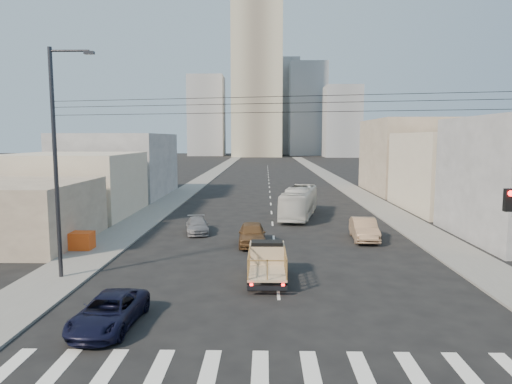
{
  "coord_description": "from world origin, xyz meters",
  "views": [
    {
      "loc": [
        -0.65,
        -19.34,
        7.43
      ],
      "look_at": [
        -1.32,
        13.99,
        3.5
      ],
      "focal_mm": 32.0,
      "sensor_mm": 36.0,
      "label": 1
    }
  ],
  "objects_px": {
    "flatbed_pickup": "(267,260)",
    "city_bus": "(299,202)",
    "sedan_brown": "(252,234)",
    "streetlamp_left": "(57,158)",
    "sedan_grey": "(197,225)",
    "sedan_tan": "(364,229)",
    "crate_stack": "(79,241)",
    "navy_pickup": "(109,312)"
  },
  "relations": [
    {
      "from": "sedan_tan",
      "to": "city_bus",
      "type": "bearing_deg",
      "value": 115.98
    },
    {
      "from": "sedan_tan",
      "to": "crate_stack",
      "type": "height_order",
      "value": "sedan_tan"
    },
    {
      "from": "sedan_grey",
      "to": "city_bus",
      "type": "bearing_deg",
      "value": 30.56
    },
    {
      "from": "flatbed_pickup",
      "to": "sedan_grey",
      "type": "distance_m",
      "value": 13.21
    },
    {
      "from": "crate_stack",
      "to": "sedan_grey",
      "type": "bearing_deg",
      "value": 40.28
    },
    {
      "from": "streetlamp_left",
      "to": "sedan_tan",
      "type": "bearing_deg",
      "value": 28.4
    },
    {
      "from": "sedan_brown",
      "to": "streetlamp_left",
      "type": "relative_size",
      "value": 0.38
    },
    {
      "from": "sedan_grey",
      "to": "streetlamp_left",
      "type": "height_order",
      "value": "streetlamp_left"
    },
    {
      "from": "flatbed_pickup",
      "to": "navy_pickup",
      "type": "relative_size",
      "value": 0.97
    },
    {
      "from": "sedan_brown",
      "to": "navy_pickup",
      "type": "bearing_deg",
      "value": -112.65
    },
    {
      "from": "city_bus",
      "to": "sedan_brown",
      "type": "relative_size",
      "value": 2.19
    },
    {
      "from": "flatbed_pickup",
      "to": "navy_pickup",
      "type": "height_order",
      "value": "flatbed_pickup"
    },
    {
      "from": "flatbed_pickup",
      "to": "navy_pickup",
      "type": "bearing_deg",
      "value": -135.63
    },
    {
      "from": "flatbed_pickup",
      "to": "crate_stack",
      "type": "xyz_separation_m",
      "value": [
        -12.46,
        6.1,
        -0.4
      ]
    },
    {
      "from": "flatbed_pickup",
      "to": "streetlamp_left",
      "type": "bearing_deg",
      "value": 179.76
    },
    {
      "from": "sedan_grey",
      "to": "flatbed_pickup",
      "type": "bearing_deg",
      "value": -76.59
    },
    {
      "from": "sedan_brown",
      "to": "streetlamp_left",
      "type": "height_order",
      "value": "streetlamp_left"
    },
    {
      "from": "sedan_tan",
      "to": "sedan_grey",
      "type": "bearing_deg",
      "value": 173.72
    },
    {
      "from": "sedan_grey",
      "to": "crate_stack",
      "type": "height_order",
      "value": "crate_stack"
    },
    {
      "from": "flatbed_pickup",
      "to": "sedan_grey",
      "type": "relative_size",
      "value": 1.08
    },
    {
      "from": "navy_pickup",
      "to": "sedan_tan",
      "type": "bearing_deg",
      "value": 53.39
    },
    {
      "from": "navy_pickup",
      "to": "sedan_brown",
      "type": "xyz_separation_m",
      "value": [
        5.25,
        14.15,
        0.16
      ]
    },
    {
      "from": "navy_pickup",
      "to": "city_bus",
      "type": "xyz_separation_m",
      "value": [
        9.39,
        25.79,
        0.78
      ]
    },
    {
      "from": "sedan_tan",
      "to": "sedan_grey",
      "type": "xyz_separation_m",
      "value": [
        -12.65,
        2.22,
        -0.2
      ]
    },
    {
      "from": "navy_pickup",
      "to": "crate_stack",
      "type": "distance_m",
      "value": 13.71
    },
    {
      "from": "city_bus",
      "to": "sedan_grey",
      "type": "relative_size",
      "value": 2.47
    },
    {
      "from": "city_bus",
      "to": "sedan_brown",
      "type": "height_order",
      "value": "city_bus"
    },
    {
      "from": "sedan_brown",
      "to": "sedan_grey",
      "type": "xyz_separation_m",
      "value": [
        -4.46,
        3.99,
        -0.19
      ]
    },
    {
      "from": "sedan_brown",
      "to": "sedan_grey",
      "type": "bearing_deg",
      "value": 135.91
    },
    {
      "from": "flatbed_pickup",
      "to": "sedan_tan",
      "type": "bearing_deg",
      "value": 53.77
    },
    {
      "from": "crate_stack",
      "to": "sedan_tan",
      "type": "bearing_deg",
      "value": 10.66
    },
    {
      "from": "sedan_grey",
      "to": "navy_pickup",
      "type": "bearing_deg",
      "value": -103.58
    },
    {
      "from": "sedan_brown",
      "to": "crate_stack",
      "type": "xyz_separation_m",
      "value": [
        -11.45,
        -1.93,
        -0.1
      ]
    },
    {
      "from": "city_bus",
      "to": "sedan_grey",
      "type": "xyz_separation_m",
      "value": [
        -8.6,
        -7.65,
        -0.81
      ]
    },
    {
      "from": "flatbed_pickup",
      "to": "city_bus",
      "type": "height_order",
      "value": "city_bus"
    },
    {
      "from": "flatbed_pickup",
      "to": "streetlamp_left",
      "type": "height_order",
      "value": "streetlamp_left"
    },
    {
      "from": "sedan_tan",
      "to": "streetlamp_left",
      "type": "distance_m",
      "value": 21.26
    },
    {
      "from": "streetlamp_left",
      "to": "crate_stack",
      "type": "relative_size",
      "value": 6.67
    },
    {
      "from": "sedan_tan",
      "to": "flatbed_pickup",
      "type": "bearing_deg",
      "value": -122.56
    },
    {
      "from": "city_bus",
      "to": "streetlamp_left",
      "type": "distance_m",
      "value": 24.61
    },
    {
      "from": "flatbed_pickup",
      "to": "sedan_brown",
      "type": "relative_size",
      "value": 0.95
    },
    {
      "from": "sedan_grey",
      "to": "streetlamp_left",
      "type": "distance_m",
      "value": 14.36
    }
  ]
}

